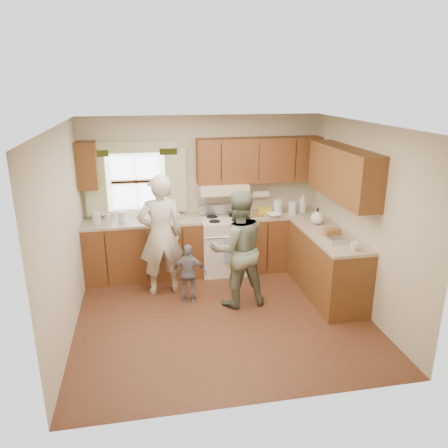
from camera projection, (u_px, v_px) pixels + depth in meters
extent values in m
plane|color=#512B19|center=(222.00, 315.00, 5.86)|extent=(3.80, 3.80, 0.00)
plane|color=white|center=(222.00, 125.00, 5.09)|extent=(3.80, 3.80, 0.00)
plane|color=beige|center=(203.00, 193.00, 7.11)|extent=(3.80, 0.00, 3.80)
plane|color=beige|center=(258.00, 288.00, 3.84)|extent=(3.80, 0.00, 3.80)
plane|color=beige|center=(64.00, 236.00, 5.14)|extent=(0.00, 3.50, 3.50)
plane|color=beige|center=(362.00, 218.00, 5.81)|extent=(0.00, 3.50, 3.50)
cube|color=#4D2810|center=(144.00, 250.00, 6.90)|extent=(1.82, 0.60, 0.90)
cube|color=#4D2810|center=(282.00, 241.00, 7.31)|extent=(1.22, 0.60, 0.90)
cube|color=#44280F|center=(327.00, 266.00, 6.31)|extent=(0.60, 1.65, 0.90)
cube|color=tan|center=(142.00, 222.00, 6.76)|extent=(1.82, 0.60, 0.04)
cube|color=tan|center=(283.00, 214.00, 7.16)|extent=(1.22, 0.60, 0.04)
cube|color=tan|center=(329.00, 235.00, 6.17)|extent=(0.60, 1.65, 0.04)
cube|color=#4D2810|center=(259.00, 160.00, 6.95)|extent=(2.00, 0.33, 0.70)
cube|color=#44280F|center=(87.00, 165.00, 6.48)|extent=(0.30, 0.33, 0.70)
cube|color=#44280F|center=(343.00, 173.00, 5.92)|extent=(0.33, 1.65, 0.70)
cube|color=beige|center=(223.00, 188.00, 6.91)|extent=(0.76, 0.45, 0.15)
cube|color=silver|center=(136.00, 181.00, 6.83)|extent=(0.90, 0.03, 0.90)
cube|color=#F8DE49|center=(98.00, 183.00, 6.68)|extent=(0.40, 0.05, 1.02)
cube|color=#F8DE49|center=(174.00, 180.00, 6.89)|extent=(0.40, 0.05, 1.02)
cube|color=#F8DE49|center=(134.00, 148.00, 6.62)|extent=(1.30, 0.05, 0.22)
cylinder|color=white|center=(260.00, 194.00, 7.20)|extent=(0.27, 0.12, 0.12)
imported|color=silver|center=(176.00, 216.00, 6.81)|extent=(0.14, 0.14, 0.10)
imported|color=silver|center=(302.00, 203.00, 7.10)|extent=(0.13, 0.13, 0.33)
imported|color=silver|center=(274.00, 215.00, 6.92)|extent=(0.27, 0.27, 0.06)
imported|color=silver|center=(354.00, 246.00, 5.53)|extent=(0.13, 0.13, 0.10)
cylinder|color=silver|center=(96.00, 218.00, 6.57)|extent=(0.12, 0.12, 0.19)
cylinder|color=silver|center=(108.00, 219.00, 6.55)|extent=(0.09, 0.09, 0.16)
cube|color=olive|center=(255.00, 215.00, 6.98)|extent=(0.24, 0.18, 0.02)
cube|color=gold|center=(264.00, 211.00, 7.05)|extent=(0.21, 0.14, 0.11)
cylinder|color=silver|center=(278.00, 207.00, 7.07)|extent=(0.15, 0.15, 0.23)
cylinder|color=silver|center=(293.00, 208.00, 7.04)|extent=(0.13, 0.13, 0.22)
sphere|color=silver|center=(317.00, 218.00, 6.55)|extent=(0.20, 0.20, 0.20)
cube|color=olive|center=(332.00, 232.00, 6.07)|extent=(0.22, 0.12, 0.10)
cube|color=silver|center=(338.00, 240.00, 5.82)|extent=(0.28, 0.19, 0.06)
cylinder|color=silver|center=(121.00, 217.00, 6.64)|extent=(0.10, 0.10, 0.17)
cube|color=silver|center=(224.00, 245.00, 7.11)|extent=(0.76, 0.64, 0.90)
cube|color=#B7B7BC|center=(221.00, 209.00, 7.19)|extent=(0.76, 0.10, 0.16)
cylinder|color=#B7B7BC|center=(228.00, 237.00, 6.74)|extent=(0.68, 0.03, 0.03)
cube|color=#4E57B7|center=(232.00, 250.00, 6.80)|extent=(0.22, 0.02, 0.42)
cylinder|color=black|center=(212.00, 217.00, 7.05)|extent=(0.18, 0.18, 0.01)
cylinder|color=black|center=(234.00, 216.00, 7.12)|extent=(0.18, 0.18, 0.01)
cylinder|color=black|center=(215.00, 221.00, 6.82)|extent=(0.18, 0.18, 0.01)
cylinder|color=black|center=(237.00, 220.00, 6.88)|extent=(0.18, 0.18, 0.01)
imported|color=beige|center=(161.00, 235.00, 6.25)|extent=(0.70, 0.51, 1.77)
imported|color=#1F3923|center=(238.00, 249.00, 5.92)|extent=(0.85, 0.69, 1.64)
imported|color=gray|center=(189.00, 273.00, 6.12)|extent=(0.53, 0.31, 0.85)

